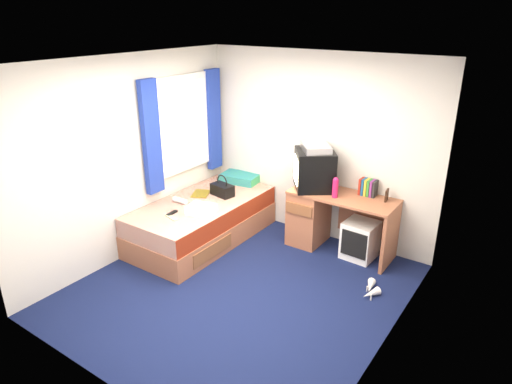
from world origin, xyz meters
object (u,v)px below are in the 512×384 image
Objects in this scene: aerosol_can at (336,186)px; colour_swatch_fan at (172,218)px; magazine at (201,194)px; towel at (201,209)px; bed at (203,221)px; vcr at (316,147)px; white_heels at (371,290)px; picture_frame at (387,195)px; desk at (322,216)px; water_bottle at (180,200)px; handbag at (222,189)px; pillow at (240,178)px; crt_tv at (314,170)px; pink_water_bottle at (335,189)px; storage_cube at (360,240)px; remote_control at (172,213)px.

aerosol_can reaches higher than colour_swatch_fan.
magazine is 1.27× the size of colour_swatch_fan.
bed is at bearing 130.03° from towel.
towel reaches higher than magazine.
vcr is 1.97× the size of colour_swatch_fan.
towel reaches higher than white_heels.
picture_frame is 2.55m from colour_swatch_fan.
white_heels is (2.07, 0.34, -0.55)m from towel.
towel is at bearing -170.55° from white_heels.
aerosol_can is at bearing 42.54° from colour_swatch_fan.
desk is 1.82m from water_bottle.
handbag is (-1.12, -0.44, -0.66)m from vcr.
vcr is at bearing -5.09° from pillow.
crt_tv is (-0.14, 0.00, 0.59)m from desk.
crt_tv is 2.98× the size of pink_water_bottle.
pillow is 1.70× the size of towel.
desk is 5.80× the size of pink_water_bottle.
storage_cube is (1.92, -0.14, -0.36)m from pillow.
remote_control is at bearing -154.62° from picture_frame.
desk is 0.61m from crt_tv.
colour_swatch_fan is at bearing -81.40° from vcr.
pillow is 1.63m from pink_water_bottle.
pink_water_bottle is 0.80× the size of magazine.
desk is 1.53m from towel.
remote_control is at bearing -90.73° from pillow.
crt_tv is 0.40m from pink_water_bottle.
vcr is (1.21, 0.76, 1.02)m from bed.
handbag is 0.91m from colour_swatch_fan.
colour_swatch_fan is at bearing -86.25° from bed.
picture_frame is 0.63× the size of pink_water_bottle.
desk is 9.29× the size of picture_frame.
pillow is 0.79× the size of crt_tv.
aerosol_can is 1.81m from magazine.
magazine is (-2.28, -0.69, -0.27)m from picture_frame.
colour_swatch_fan is (0.04, -0.59, 0.28)m from bed.
picture_frame is at bearing 37.00° from storage_cube.
desk is at bearing 53.28° from crt_tv.
colour_swatch_fan is (-1.31, -1.34, 0.14)m from desk.
storage_cube is 0.72m from pink_water_bottle.
aerosol_can reaches higher than bed.
towel is at bearing -66.32° from handbag.
picture_frame is at bearing 35.24° from colour_swatch_fan.
water_bottle is at bearing -154.87° from pink_water_bottle.
towel is 0.44m from water_bottle.
white_heels is at bearing -2.93° from magazine.
towel is at bearing -48.84° from magazine.
vcr is at bearing 22.42° from magazine.
pillow is 1.39m from desk.
vcr is 1.30× the size of handbag.
pillow reaches higher than white_heels.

